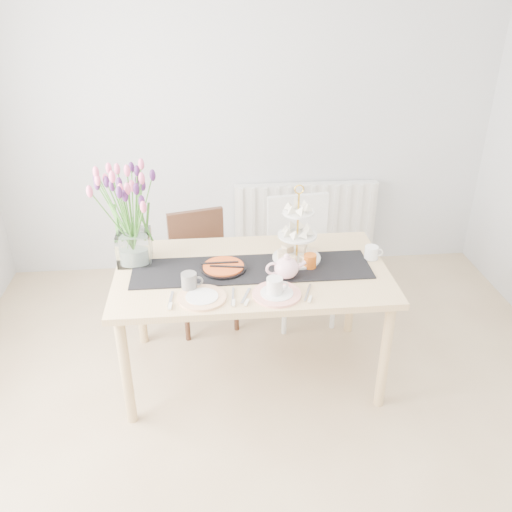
{
  "coord_description": "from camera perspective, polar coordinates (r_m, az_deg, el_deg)",
  "views": [
    {
      "loc": [
        -0.31,
        -1.99,
        2.31
      ],
      "look_at": [
        -0.06,
        0.73,
        0.87
      ],
      "focal_mm": 38.0,
      "sensor_mm": 36.0,
      "label": 1
    }
  ],
  "objects": [
    {
      "name": "mug_white",
      "position": [
        2.92,
        1.96,
        -3.27
      ],
      "size": [
        0.1,
        0.1,
        0.11
      ],
      "primitive_type": "cylinder",
      "rotation": [
        0.0,
        0.0,
        0.1
      ],
      "color": "silver",
      "rests_on": "dining_table"
    },
    {
      "name": "plate_left",
      "position": [
        2.92,
        -5.71,
        -4.39
      ],
      "size": [
        0.28,
        0.28,
        0.01
      ],
      "primitive_type": "cylinder",
      "rotation": [
        0.0,
        0.0,
        -0.09
      ],
      "color": "silver",
      "rests_on": "dining_table"
    },
    {
      "name": "plate_right",
      "position": [
        2.94,
        2.2,
        -4.02
      ],
      "size": [
        0.34,
        0.34,
        0.01
      ],
      "primitive_type": "cylinder",
      "rotation": [
        0.0,
        0.0,
        -0.35
      ],
      "color": "white",
      "rests_on": "dining_table"
    },
    {
      "name": "teapot",
      "position": [
        3.07,
        3.22,
        -1.25
      ],
      "size": [
        0.23,
        0.19,
        0.15
      ],
      "primitive_type": null,
      "rotation": [
        0.0,
        0.0,
        0.04
      ],
      "color": "white",
      "rests_on": "dining_table"
    },
    {
      "name": "cream_jug",
      "position": [
        3.36,
        12.03,
        0.34
      ],
      "size": [
        0.1,
        0.1,
        0.08
      ],
      "primitive_type": "cylinder",
      "rotation": [
        0.0,
        0.0,
        -0.21
      ],
      "color": "white",
      "rests_on": "dining_table"
    },
    {
      "name": "dining_table",
      "position": [
        3.23,
        -0.44,
        -2.62
      ],
      "size": [
        1.6,
        0.9,
        0.75
      ],
      "color": "#D6B473",
      "rests_on": "ground"
    },
    {
      "name": "room_shell",
      "position": [
        2.25,
        3.18,
        1.17
      ],
      "size": [
        4.5,
        4.5,
        4.5
      ],
      "color": "tan",
      "rests_on": "ground"
    },
    {
      "name": "table_runner",
      "position": [
        3.19,
        -0.45,
        -1.37
      ],
      "size": [
        1.4,
        0.35,
        0.01
      ],
      "primitive_type": "cube",
      "color": "black",
      "rests_on": "dining_table"
    },
    {
      "name": "radiator",
      "position": [
        4.64,
        5.21,
        4.13
      ],
      "size": [
        1.2,
        0.08,
        0.6
      ],
      "primitive_type": "cube",
      "color": "white",
      "rests_on": "room_shell"
    },
    {
      "name": "cake_stand",
      "position": [
        3.25,
        4.35,
        1.54
      ],
      "size": [
        0.29,
        0.29,
        0.43
      ],
      "rotation": [
        0.0,
        0.0,
        0.26
      ],
      "color": "gold",
      "rests_on": "dining_table"
    },
    {
      "name": "chair_brown",
      "position": [
        3.89,
        -5.83,
        -0.48
      ],
      "size": [
        0.49,
        0.49,
        0.82
      ],
      "rotation": [
        0.0,
        0.0,
        0.25
      ],
      "color": "#372014",
      "rests_on": "ground"
    },
    {
      "name": "tulip_vase",
      "position": [
        3.19,
        -13.24,
        5.63
      ],
      "size": [
        0.71,
        0.71,
        0.61
      ],
      "rotation": [
        0.0,
        0.0,
        -0.19
      ],
      "color": "silver",
      "rests_on": "dining_table"
    },
    {
      "name": "chair_white",
      "position": [
        3.92,
        4.74,
        0.7
      ],
      "size": [
        0.49,
        0.49,
        0.9
      ],
      "rotation": [
        0.0,
        0.0,
        0.11
      ],
      "color": "white",
      "rests_on": "ground"
    },
    {
      "name": "tart_tin",
      "position": [
        3.18,
        -3.44,
        -1.27
      ],
      "size": [
        0.27,
        0.27,
        0.03
      ],
      "rotation": [
        0.0,
        0.0,
        -0.43
      ],
      "color": "black",
      "rests_on": "dining_table"
    },
    {
      "name": "mug_orange",
      "position": [
        3.2,
        5.71,
        -0.57
      ],
      "size": [
        0.1,
        0.1,
        0.09
      ],
      "primitive_type": "cylinder",
      "rotation": [
        0.0,
        0.0,
        0.91
      ],
      "color": "#D35D17",
      "rests_on": "dining_table"
    },
    {
      "name": "mug_grey",
      "position": [
        2.99,
        -7.05,
        -2.71
      ],
      "size": [
        0.09,
        0.09,
        0.1
      ],
      "primitive_type": "cylinder",
      "rotation": [
        0.0,
        0.0,
        0.07
      ],
      "color": "slate",
      "rests_on": "dining_table"
    }
  ]
}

